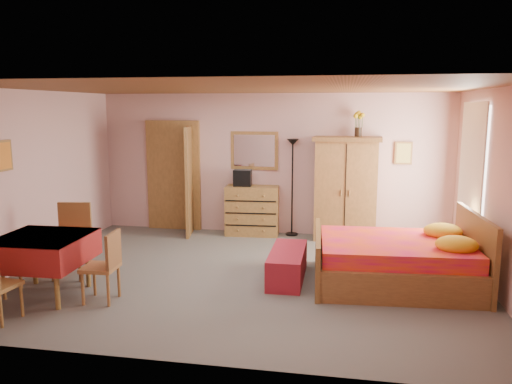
% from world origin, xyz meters
% --- Properties ---
extents(floor, '(6.50, 6.50, 0.00)m').
position_xyz_m(floor, '(0.00, 0.00, 0.00)').
color(floor, slate).
rests_on(floor, ground).
extents(ceiling, '(6.50, 6.50, 0.00)m').
position_xyz_m(ceiling, '(0.00, 0.00, 2.60)').
color(ceiling, brown).
rests_on(ceiling, wall_back).
extents(wall_back, '(6.50, 0.10, 2.60)m').
position_xyz_m(wall_back, '(0.00, 2.50, 1.30)').
color(wall_back, '#C79690').
rests_on(wall_back, floor).
extents(wall_front, '(6.50, 0.10, 2.60)m').
position_xyz_m(wall_front, '(0.00, -2.50, 1.30)').
color(wall_front, '#C79690').
rests_on(wall_front, floor).
extents(wall_left, '(0.10, 5.00, 2.60)m').
position_xyz_m(wall_left, '(-3.25, 0.00, 1.30)').
color(wall_left, '#C79690').
rests_on(wall_left, floor).
extents(wall_right, '(0.10, 5.00, 2.60)m').
position_xyz_m(wall_right, '(3.25, 0.00, 1.30)').
color(wall_right, '#C79690').
rests_on(wall_right, floor).
extents(doorway, '(1.06, 0.12, 2.15)m').
position_xyz_m(doorway, '(-1.90, 2.47, 1.02)').
color(doorway, '#9E6B35').
rests_on(doorway, floor).
extents(window, '(0.08, 1.40, 1.95)m').
position_xyz_m(window, '(3.21, 1.20, 1.45)').
color(window, white).
rests_on(window, wall_right).
extents(picture_left, '(0.04, 0.32, 0.42)m').
position_xyz_m(picture_left, '(-3.22, -0.60, 1.70)').
color(picture_left, orange).
rests_on(picture_left, wall_left).
extents(picture_back, '(0.30, 0.04, 0.40)m').
position_xyz_m(picture_back, '(2.35, 2.47, 1.55)').
color(picture_back, '#D8BF59').
rests_on(picture_back, wall_back).
extents(chest_of_drawers, '(1.00, 0.54, 0.91)m').
position_xyz_m(chest_of_drawers, '(-0.33, 2.29, 0.46)').
color(chest_of_drawers, olive).
rests_on(chest_of_drawers, floor).
extents(wall_mirror, '(0.90, 0.08, 0.71)m').
position_xyz_m(wall_mirror, '(-0.33, 2.50, 1.55)').
color(wall_mirror, white).
rests_on(wall_mirror, wall_back).
extents(stereo, '(0.34, 0.26, 0.30)m').
position_xyz_m(stereo, '(-0.51, 2.27, 1.06)').
color(stereo, black).
rests_on(stereo, chest_of_drawers).
extents(floor_lamp, '(0.24, 0.24, 1.78)m').
position_xyz_m(floor_lamp, '(0.40, 2.37, 0.89)').
color(floor_lamp, black).
rests_on(floor_lamp, floor).
extents(wardrobe, '(1.20, 0.66, 1.84)m').
position_xyz_m(wardrobe, '(1.37, 2.21, 0.92)').
color(wardrobe, '#A97039').
rests_on(wardrobe, floor).
extents(sunflower_vase, '(0.19, 0.19, 0.44)m').
position_xyz_m(sunflower_vase, '(1.55, 2.31, 2.06)').
color(sunflower_vase, gold).
rests_on(sunflower_vase, wardrobe).
extents(bed, '(2.23, 1.80, 0.99)m').
position_xyz_m(bed, '(2.03, 0.03, 0.49)').
color(bed, '#D31449').
rests_on(bed, floor).
extents(bench, '(0.47, 1.23, 0.41)m').
position_xyz_m(bench, '(0.60, -0.04, 0.20)').
color(bench, maroon).
rests_on(bench, floor).
extents(dining_table, '(1.08, 1.08, 0.77)m').
position_xyz_m(dining_table, '(-2.32, -1.20, 0.39)').
color(dining_table, maroon).
rests_on(dining_table, floor).
extents(chair_north, '(0.53, 0.53, 1.02)m').
position_xyz_m(chair_north, '(-2.38, -0.49, 0.51)').
color(chair_north, '#A56938').
rests_on(chair_north, floor).
extents(chair_east, '(0.42, 0.42, 0.87)m').
position_xyz_m(chair_east, '(-1.55, -1.23, 0.44)').
color(chair_east, '#A26937').
rests_on(chair_east, floor).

